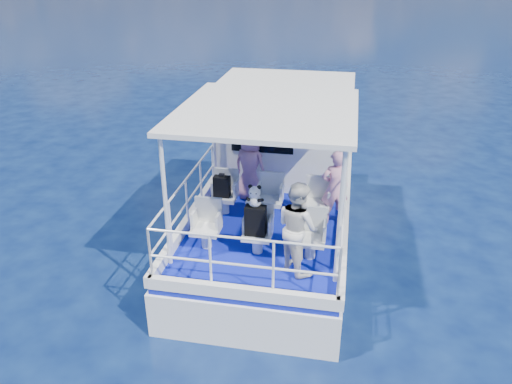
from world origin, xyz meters
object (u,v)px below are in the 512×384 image
passenger_port_fwd (250,166)px  passenger_stbd_aft (298,227)px  backpack_center (256,221)px  panda (255,196)px

passenger_port_fwd → passenger_stbd_aft: passenger_stbd_aft is taller
passenger_port_fwd → backpack_center: passenger_port_fwd is taller
passenger_stbd_aft → panda: bearing=25.3°
backpack_center → panda: 0.45m
passenger_port_fwd → panda: (0.49, -2.05, 0.35)m
passenger_stbd_aft → panda: 0.87m
passenger_port_fwd → backpack_center: 2.12m
panda → backpack_center: bearing=-42.4°
backpack_center → passenger_port_fwd: bearing=103.8°
passenger_port_fwd → passenger_stbd_aft: 2.67m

